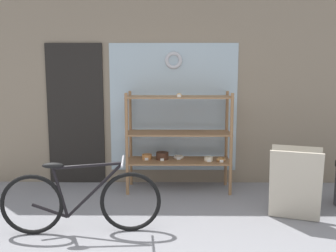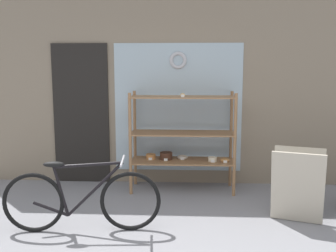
{
  "view_description": "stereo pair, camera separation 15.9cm",
  "coord_description": "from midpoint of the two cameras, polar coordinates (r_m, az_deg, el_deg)",
  "views": [
    {
      "loc": [
        0.18,
        -2.72,
        1.71
      ],
      "look_at": [
        0.14,
        1.18,
        1.12
      ],
      "focal_mm": 40.0,
      "sensor_mm": 36.0,
      "label": 1
    },
    {
      "loc": [
        0.34,
        -2.72,
        1.71
      ],
      "look_at": [
        0.14,
        1.18,
        1.12
      ],
      "focal_mm": 40.0,
      "sensor_mm": 36.0,
      "label": 2
    }
  ],
  "objects": [
    {
      "name": "storefront_facade",
      "position": [
        5.61,
        -2.39,
        6.31
      ],
      "size": [
        5.96,
        0.13,
        3.04
      ],
      "color": "gray",
      "rests_on": "ground_plane"
    },
    {
      "name": "display_case",
      "position": [
        5.3,
        0.68,
        -1.52
      ],
      "size": [
        1.46,
        0.5,
        1.41
      ],
      "color": "#8E6642",
      "rests_on": "ground_plane"
    },
    {
      "name": "bicycle",
      "position": [
        4.12,
        -14.21,
        -11.01
      ],
      "size": [
        1.67,
        0.46,
        0.78
      ],
      "rotation": [
        0.0,
        0.0,
        0.1
      ],
      "color": "black",
      "rests_on": "ground_plane"
    },
    {
      "name": "sandwich_board",
      "position": [
        4.53,
        17.86,
        -8.42
      ],
      "size": [
        0.65,
        0.54,
        0.83
      ],
      "rotation": [
        0.0,
        0.0,
        -0.32
      ],
      "color": "#B2A893",
      "rests_on": "ground_plane"
    }
  ]
}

